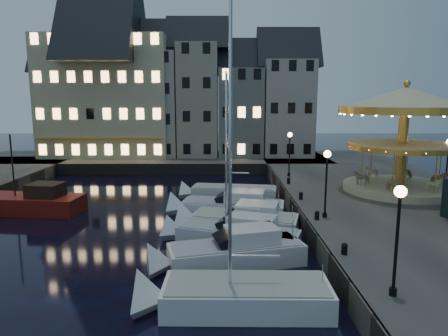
{
  "coord_description": "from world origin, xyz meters",
  "views": [
    {
      "loc": [
        0.88,
        -22.76,
        8.45
      ],
      "look_at": [
        1.0,
        8.0,
        3.2
      ],
      "focal_mm": 32.0,
      "sensor_mm": 36.0,
      "label": 1
    }
  ],
  "objects_px": {
    "bollard_a": "(344,248)",
    "red_fishing_boat": "(30,203)",
    "motorboat_c": "(231,235)",
    "bollard_b": "(317,215)",
    "motorboat_e": "(227,207)",
    "motorboat_d": "(238,222)",
    "streetlamp_c": "(290,148)",
    "motorboat_f": "(227,193)",
    "bollard_c": "(301,195)",
    "streetlamp_a": "(398,225)",
    "streetlamp_d": "(448,158)",
    "carousel": "(404,119)",
    "streetlamp_b": "(326,174)",
    "motorboat_b": "(229,254)",
    "motorboat_a": "(232,297)",
    "bollard_d": "(289,180)"
  },
  "relations": [
    {
      "from": "motorboat_f",
      "to": "bollard_c",
      "type": "bearing_deg",
      "value": -44.88
    },
    {
      "from": "motorboat_b",
      "to": "red_fishing_boat",
      "type": "relative_size",
      "value": 0.95
    },
    {
      "from": "red_fishing_boat",
      "to": "motorboat_f",
      "type": "bearing_deg",
      "value": 15.29
    },
    {
      "from": "streetlamp_d",
      "to": "bollard_a",
      "type": "height_order",
      "value": "streetlamp_d"
    },
    {
      "from": "streetlamp_a",
      "to": "motorboat_f",
      "type": "bearing_deg",
      "value": 106.6
    },
    {
      "from": "streetlamp_b",
      "to": "motorboat_b",
      "type": "height_order",
      "value": "streetlamp_b"
    },
    {
      "from": "motorboat_d",
      "to": "motorboat_f",
      "type": "relative_size",
      "value": 0.72
    },
    {
      "from": "streetlamp_a",
      "to": "motorboat_d",
      "type": "height_order",
      "value": "streetlamp_a"
    },
    {
      "from": "motorboat_d",
      "to": "motorboat_e",
      "type": "xyz_separation_m",
      "value": [
        -0.69,
        3.43,
        0.0
      ]
    },
    {
      "from": "streetlamp_b",
      "to": "motorboat_c",
      "type": "height_order",
      "value": "motorboat_c"
    },
    {
      "from": "bollard_b",
      "to": "bollard_c",
      "type": "relative_size",
      "value": 1.0
    },
    {
      "from": "motorboat_f",
      "to": "motorboat_c",
      "type": "bearing_deg",
      "value": -89.61
    },
    {
      "from": "bollard_b",
      "to": "motorboat_e",
      "type": "bearing_deg",
      "value": 136.01
    },
    {
      "from": "motorboat_d",
      "to": "red_fishing_boat",
      "type": "bearing_deg",
      "value": 164.21
    },
    {
      "from": "motorboat_f",
      "to": "red_fishing_boat",
      "type": "height_order",
      "value": "motorboat_f"
    },
    {
      "from": "streetlamp_c",
      "to": "bollard_d",
      "type": "bearing_deg",
      "value": -99.73
    },
    {
      "from": "motorboat_c",
      "to": "carousel",
      "type": "xyz_separation_m",
      "value": [
        13.56,
        8.61,
        6.32
      ]
    },
    {
      "from": "motorboat_c",
      "to": "red_fishing_boat",
      "type": "bearing_deg",
      "value": 154.71
    },
    {
      "from": "bollard_a",
      "to": "motorboat_b",
      "type": "relative_size",
      "value": 0.07
    },
    {
      "from": "motorboat_d",
      "to": "streetlamp_b",
      "type": "bearing_deg",
      "value": -13.3
    },
    {
      "from": "motorboat_f",
      "to": "carousel",
      "type": "xyz_separation_m",
      "value": [
        13.64,
        -2.63,
        6.47
      ]
    },
    {
      "from": "motorboat_e",
      "to": "carousel",
      "type": "height_order",
      "value": "carousel"
    },
    {
      "from": "bollard_a",
      "to": "bollard_b",
      "type": "height_order",
      "value": "same"
    },
    {
      "from": "streetlamp_a",
      "to": "motorboat_c",
      "type": "bearing_deg",
      "value": 124.29
    },
    {
      "from": "bollard_a",
      "to": "motorboat_a",
      "type": "bearing_deg",
      "value": -153.62
    },
    {
      "from": "streetlamp_b",
      "to": "motorboat_b",
      "type": "xyz_separation_m",
      "value": [
        -6.0,
        -4.25,
        -3.38
      ]
    },
    {
      "from": "streetlamp_a",
      "to": "carousel",
      "type": "relative_size",
      "value": 0.42
    },
    {
      "from": "motorboat_b",
      "to": "carousel",
      "type": "xyz_separation_m",
      "value": [
        13.74,
        11.4,
        6.36
      ]
    },
    {
      "from": "motorboat_b",
      "to": "motorboat_d",
      "type": "relative_size",
      "value": 1.02
    },
    {
      "from": "streetlamp_a",
      "to": "streetlamp_c",
      "type": "relative_size",
      "value": 1.0
    },
    {
      "from": "streetlamp_a",
      "to": "streetlamp_c",
      "type": "height_order",
      "value": "same"
    },
    {
      "from": "motorboat_d",
      "to": "motorboat_f",
      "type": "xyz_separation_m",
      "value": [
        -0.62,
        8.53,
        -0.11
      ]
    },
    {
      "from": "motorboat_d",
      "to": "motorboat_e",
      "type": "distance_m",
      "value": 3.5
    },
    {
      "from": "bollard_a",
      "to": "red_fishing_boat",
      "type": "xyz_separation_m",
      "value": [
        -20.31,
        11.67,
        -0.89
      ]
    },
    {
      "from": "bollard_b",
      "to": "motorboat_d",
      "type": "relative_size",
      "value": 0.07
    },
    {
      "from": "bollard_b",
      "to": "streetlamp_c",
      "type": "bearing_deg",
      "value": 87.55
    },
    {
      "from": "motorboat_d",
      "to": "streetlamp_c",
      "type": "bearing_deg",
      "value": 66.7
    },
    {
      "from": "motorboat_a",
      "to": "motorboat_f",
      "type": "relative_size",
      "value": 1.21
    },
    {
      "from": "bollard_d",
      "to": "motorboat_a",
      "type": "bearing_deg",
      "value": -105.94
    },
    {
      "from": "motorboat_d",
      "to": "carousel",
      "type": "relative_size",
      "value": 0.8
    },
    {
      "from": "streetlamp_d",
      "to": "streetlamp_b",
      "type": "bearing_deg",
      "value": -148.22
    },
    {
      "from": "motorboat_b",
      "to": "motorboat_e",
      "type": "height_order",
      "value": "same"
    },
    {
      "from": "bollard_c",
      "to": "streetlamp_d",
      "type": "bearing_deg",
      "value": 11.86
    },
    {
      "from": "motorboat_a",
      "to": "motorboat_e",
      "type": "relative_size",
      "value": 1.54
    },
    {
      "from": "bollard_c",
      "to": "motorboat_d",
      "type": "height_order",
      "value": "motorboat_d"
    },
    {
      "from": "motorboat_a",
      "to": "motorboat_f",
      "type": "bearing_deg",
      "value": 89.92
    },
    {
      "from": "streetlamp_d",
      "to": "motorboat_e",
      "type": "xyz_separation_m",
      "value": [
        -17.27,
        -2.32,
        -3.37
      ]
    },
    {
      "from": "bollard_a",
      "to": "streetlamp_d",
      "type": "bearing_deg",
      "value": 47.53
    },
    {
      "from": "bollard_a",
      "to": "red_fishing_boat",
      "type": "height_order",
      "value": "red_fishing_boat"
    },
    {
      "from": "streetlamp_d",
      "to": "motorboat_e",
      "type": "bearing_deg",
      "value": -172.35
    }
  ]
}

